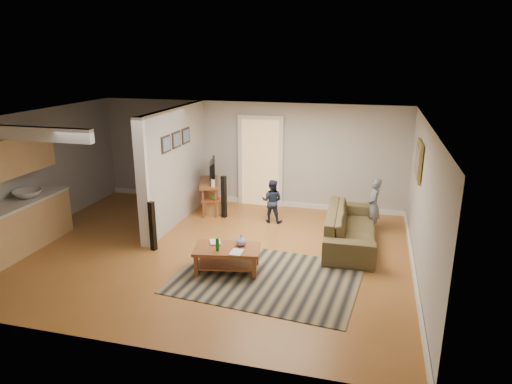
% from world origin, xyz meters
% --- Properties ---
extents(ground, '(7.50, 7.50, 0.00)m').
position_xyz_m(ground, '(0.00, 0.00, 0.00)').
color(ground, brown).
rests_on(ground, ground).
extents(room_shell, '(7.54, 6.02, 2.52)m').
position_xyz_m(room_shell, '(-1.07, 0.43, 1.46)').
color(room_shell, '#B2AFAA').
rests_on(room_shell, ground).
extents(area_rug, '(3.17, 2.45, 0.01)m').
position_xyz_m(area_rug, '(1.35, -0.77, 0.01)').
color(area_rug, black).
rests_on(area_rug, ground).
extents(sofa, '(1.00, 2.40, 0.69)m').
position_xyz_m(sofa, '(2.60, 1.03, 0.00)').
color(sofa, '#4C3C26').
rests_on(sofa, ground).
extents(coffee_table, '(1.20, 0.83, 0.65)m').
position_xyz_m(coffee_table, '(0.64, -0.67, 0.34)').
color(coffee_table, '#5F2B16').
rests_on(coffee_table, ground).
extents(tv_console, '(0.78, 1.21, 0.98)m').
position_xyz_m(tv_console, '(-0.74, 2.20, 0.65)').
color(tv_console, '#5F2B16').
rests_on(tv_console, ground).
extents(speaker_left, '(0.12, 0.12, 0.96)m').
position_xyz_m(speaker_left, '(-1.00, -0.20, 0.48)').
color(speaker_left, black).
rests_on(speaker_left, ground).
extents(speaker_right, '(0.12, 0.12, 0.97)m').
position_xyz_m(speaker_right, '(-0.28, 1.85, 0.49)').
color(speaker_right, black).
rests_on(speaker_right, ground).
extents(toy_basket, '(0.50, 0.50, 0.45)m').
position_xyz_m(toy_basket, '(-0.60, 2.08, 0.18)').
color(toy_basket, '#A47B47').
rests_on(toy_basket, ground).
extents(child, '(0.29, 0.43, 1.14)m').
position_xyz_m(child, '(3.00, 1.83, 0.00)').
color(child, slate).
rests_on(child, ground).
extents(toddler, '(0.49, 0.39, 0.97)m').
position_xyz_m(toddler, '(0.84, 1.84, 0.00)').
color(toddler, '#1E263E').
rests_on(toddler, ground).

